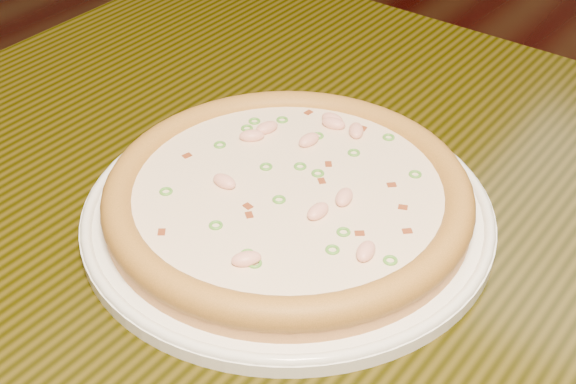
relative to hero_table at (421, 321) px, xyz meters
The scene contains 3 objects.
hero_table is the anchor object (origin of this frame).
plate 0.17m from the hero_table, 157.38° to the right, with size 0.37×0.37×0.02m.
pizza 0.18m from the hero_table, 157.49° to the right, with size 0.33×0.33×0.03m.
Camera 1 is at (0.31, -0.97, 1.21)m, focal length 50.00 mm.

